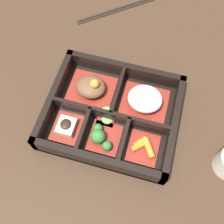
# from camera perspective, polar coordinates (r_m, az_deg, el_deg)

# --- Properties ---
(ground_plane) EXTENTS (3.00, 3.00, 0.00)m
(ground_plane) POSITION_cam_1_polar(r_m,az_deg,el_deg) (0.60, 0.00, -1.03)
(ground_plane) COLOR #382619
(bento_base) EXTENTS (0.29, 0.24, 0.01)m
(bento_base) POSITION_cam_1_polar(r_m,az_deg,el_deg) (0.60, 0.00, -0.83)
(bento_base) COLOR black
(bento_base) RESTS_ON ground_plane
(bento_rim) EXTENTS (0.29, 0.24, 0.05)m
(bento_rim) POSITION_cam_1_polar(r_m,az_deg,el_deg) (0.58, -0.11, -0.33)
(bento_rim) COLOR black
(bento_rim) RESTS_ON ground_plane
(bowl_stew) EXTENTS (0.11, 0.10, 0.05)m
(bowl_stew) POSITION_cam_1_polar(r_m,az_deg,el_deg) (0.61, -4.56, 5.28)
(bowl_stew) COLOR maroon
(bowl_stew) RESTS_ON bento_base
(bowl_rice) EXTENTS (0.11, 0.10, 0.05)m
(bowl_rice) POSITION_cam_1_polar(r_m,az_deg,el_deg) (0.59, 7.15, 2.64)
(bowl_rice) COLOR maroon
(bowl_rice) RESTS_ON bento_base
(bowl_tofu) EXTENTS (0.06, 0.07, 0.03)m
(bowl_tofu) POSITION_cam_1_polar(r_m,az_deg,el_deg) (0.58, -9.84, -3.21)
(bowl_tofu) COLOR maroon
(bowl_tofu) RESTS_ON bento_base
(bowl_greens) EXTENTS (0.07, 0.07, 0.04)m
(bowl_greens) POSITION_cam_1_polar(r_m,az_deg,el_deg) (0.56, -2.47, -5.38)
(bowl_greens) COLOR maroon
(bowl_greens) RESTS_ON bento_base
(bowl_carrots) EXTENTS (0.07, 0.07, 0.02)m
(bowl_carrots) POSITION_cam_1_polar(r_m,az_deg,el_deg) (0.56, 6.77, -7.56)
(bowl_carrots) COLOR maroon
(bowl_carrots) RESTS_ON bento_base
(bowl_pickles) EXTENTS (0.04, 0.04, 0.01)m
(bowl_pickles) POSITION_cam_1_polar(r_m,az_deg,el_deg) (0.59, -1.24, -1.15)
(bowl_pickles) COLOR maroon
(bowl_pickles) RESTS_ON bento_base
(chopsticks) EXTENTS (0.19, 0.16, 0.01)m
(chopsticks) POSITION_cam_1_polar(r_m,az_deg,el_deg) (0.80, 1.03, 21.42)
(chopsticks) COLOR black
(chopsticks) RESTS_ON ground_plane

